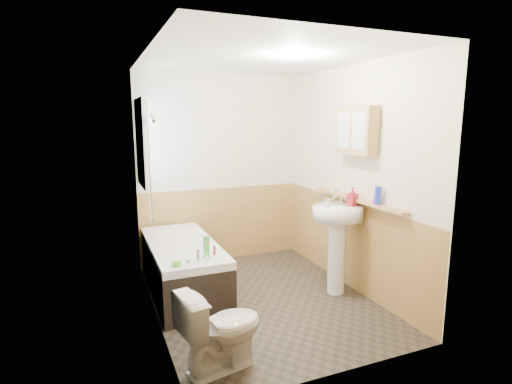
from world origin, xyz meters
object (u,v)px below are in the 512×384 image
toilet (221,329)px  sink (337,231)px  bathtub (183,266)px  medicine_cabinet (356,131)px  pine_shelf (357,200)px

toilet → sink: 1.85m
bathtub → medicine_cabinet: (1.74, -0.70, 1.50)m
toilet → pine_shelf: size_ratio=0.45×
toilet → sink: bearing=-74.1°
bathtub → pine_shelf: pine_shelf is taller
bathtub → medicine_cabinet: 2.40m
toilet → pine_shelf: bearing=-78.1°
bathtub → pine_shelf: 2.06m
bathtub → medicine_cabinet: size_ratio=2.91×
pine_shelf → toilet: bearing=-155.9°
medicine_cabinet → toilet: bearing=-155.0°
toilet → bathtub: bearing=-13.3°
sink → bathtub: bearing=143.1°
bathtub → sink: bearing=-23.3°
bathtub → toilet: 1.53m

